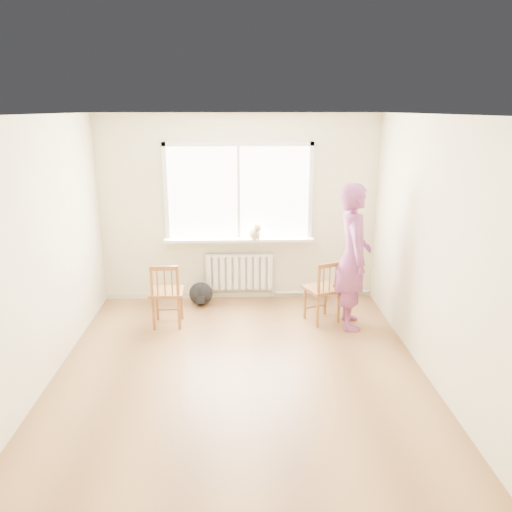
{
  "coord_description": "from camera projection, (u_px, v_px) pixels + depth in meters",
  "views": [
    {
      "loc": [
        0.01,
        -4.86,
        2.76
      ],
      "look_at": [
        0.21,
        1.2,
        0.96
      ],
      "focal_mm": 35.0,
      "sensor_mm": 36.0,
      "label": 1
    }
  ],
  "objects": [
    {
      "name": "heating_pipe",
      "position": [
        322.0,
        292.0,
        7.55
      ],
      "size": [
        1.4,
        0.04,
        0.04
      ],
      "primitive_type": "cylinder",
      "rotation": [
        0.0,
        1.57,
        0.0
      ],
      "color": "silver",
      "rests_on": "back_wall"
    },
    {
      "name": "window",
      "position": [
        239.0,
        188.0,
        7.09
      ],
      "size": [
        2.12,
        0.05,
        1.42
      ],
      "color": "white",
      "rests_on": "back_wall"
    },
    {
      "name": "chair_left",
      "position": [
        167.0,
        295.0,
        6.45
      ],
      "size": [
        0.43,
        0.41,
        0.87
      ],
      "rotation": [
        0.0,
        0.0,
        3.16
      ],
      "color": "olive",
      "rests_on": "floor"
    },
    {
      "name": "chair_right",
      "position": [
        324.0,
        291.0,
        6.58
      ],
      "size": [
        0.55,
        0.54,
        0.86
      ],
      "rotation": [
        0.0,
        0.0,
        3.55
      ],
      "color": "olive",
      "rests_on": "floor"
    },
    {
      "name": "person",
      "position": [
        353.0,
        257.0,
        6.34
      ],
      "size": [
        0.48,
        0.71,
        1.88
      ],
      "primitive_type": "imported",
      "rotation": [
        0.0,
        0.0,
        1.52
      ],
      "color": "#B63C63",
      "rests_on": "floor"
    },
    {
      "name": "ceiling",
      "position": [
        238.0,
        114.0,
        4.67
      ],
      "size": [
        4.5,
        4.5,
        0.0
      ],
      "primitive_type": "plane",
      "rotation": [
        3.14,
        0.0,
        0.0
      ],
      "color": "white",
      "rests_on": "back_wall"
    },
    {
      "name": "floor",
      "position": [
        240.0,
        371.0,
        5.44
      ],
      "size": [
        4.5,
        4.5,
        0.0
      ],
      "primitive_type": "plane",
      "color": "#9D6D40",
      "rests_on": "ground"
    },
    {
      "name": "back_wall",
      "position": [
        239.0,
        209.0,
        7.21
      ],
      "size": [
        4.0,
        0.01,
        2.7
      ],
      "primitive_type": "cube",
      "color": "beige",
      "rests_on": "ground"
    },
    {
      "name": "windowsill",
      "position": [
        239.0,
        239.0,
        7.22
      ],
      "size": [
        2.15,
        0.22,
        0.04
      ],
      "primitive_type": "cube",
      "color": "white",
      "rests_on": "back_wall"
    },
    {
      "name": "cat",
      "position": [
        255.0,
        232.0,
        7.11
      ],
      "size": [
        0.24,
        0.4,
        0.27
      ],
      "rotation": [
        0.0,
        0.0,
        0.26
      ],
      "color": "beige",
      "rests_on": "windowsill"
    },
    {
      "name": "backpack",
      "position": [
        201.0,
        294.0,
        7.23
      ],
      "size": [
        0.4,
        0.35,
        0.34
      ],
      "primitive_type": "ellipsoid",
      "rotation": [
        0.0,
        0.0,
        -0.32
      ],
      "color": "black",
      "rests_on": "floor"
    },
    {
      "name": "radiator",
      "position": [
        239.0,
        271.0,
        7.38
      ],
      "size": [
        1.0,
        0.12,
        0.55
      ],
      "color": "white",
      "rests_on": "back_wall"
    },
    {
      "name": "baseboard",
      "position": [
        240.0,
        294.0,
        7.57
      ],
      "size": [
        4.0,
        0.03,
        0.08
      ],
      "primitive_type": "cube",
      "color": "beige",
      "rests_on": "ground"
    }
  ]
}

